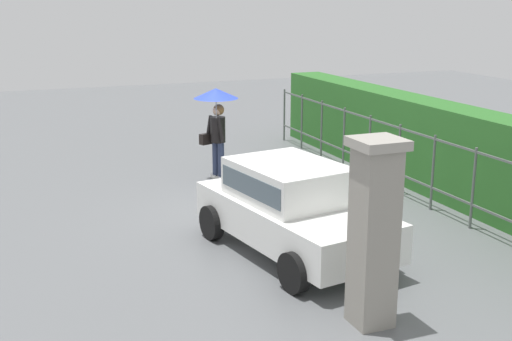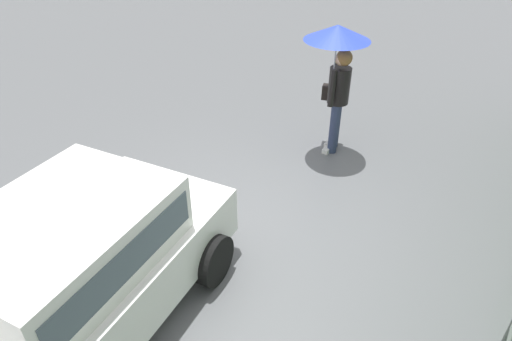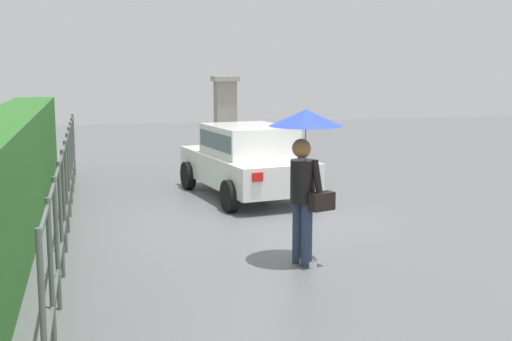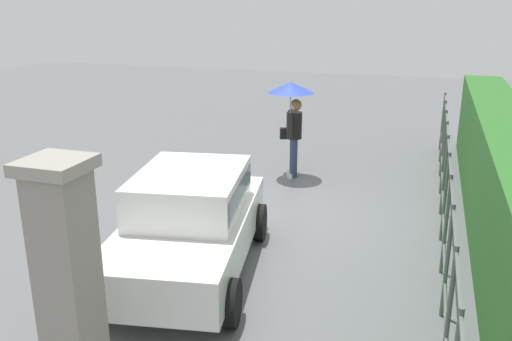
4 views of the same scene
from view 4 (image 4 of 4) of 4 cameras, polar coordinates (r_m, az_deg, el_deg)
ground_plane at (r=9.95m, az=0.23°, el=-4.91°), size 40.00×40.00×0.00m
car at (r=7.86m, az=-6.92°, el=-5.00°), size 3.93×2.35×1.48m
pedestrian at (r=11.82m, az=3.76°, el=6.71°), size 0.99×0.99×2.11m
gate_pillar at (r=5.68m, az=-19.06°, el=-10.31°), size 0.60×0.60×2.42m
fence_section at (r=9.26m, az=19.17°, el=-2.21°), size 11.82×0.05×1.50m
hedge_row at (r=9.30m, az=24.66°, el=-1.97°), size 12.77×0.90×1.90m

